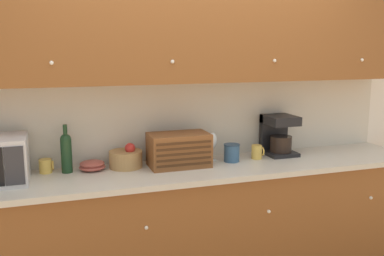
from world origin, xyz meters
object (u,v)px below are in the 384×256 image
bowl_stack_on_counter (92,165)px  wine_glass (212,141)px  wine_bottle (66,151)px  fruit_basket (126,159)px  mug (46,166)px  storage_canister (232,153)px  mug_blue_second (257,152)px  coffee_maker (278,135)px  bread_box (179,150)px

bowl_stack_on_counter → wine_glass: (0.91, -0.02, 0.12)m
wine_bottle → fruit_basket: wine_bottle is taller
mug → storage_canister: (1.35, -0.13, 0.02)m
mug → storage_canister: size_ratio=0.73×
mug → wine_bottle: 0.18m
fruit_basket → mug_blue_second: bearing=-4.3°
wine_glass → coffee_maker: 0.59m
fruit_basket → storage_canister: 0.80m
bread_box → bowl_stack_on_counter: bearing=171.3°
fruit_basket → wine_bottle: bearing=179.6°
fruit_basket → bread_box: (0.38, -0.09, 0.06)m
mug → mug_blue_second: size_ratio=0.90×
bread_box → storage_canister: bearing=-0.5°
wine_glass → bowl_stack_on_counter: bearing=178.9°
mug → coffee_maker: bearing=-0.9°
wine_glass → coffee_maker: (0.59, 0.02, 0.01)m
storage_canister → mug_blue_second: size_ratio=1.24×
wine_glass → coffee_maker: size_ratio=0.69×
bowl_stack_on_counter → wine_glass: bearing=-1.1°
bread_box → coffee_maker: 0.89m
wine_bottle → bread_box: 0.80m
wine_glass → storage_canister: wine_glass is taller
bowl_stack_on_counter → wine_glass: wine_glass is taller
storage_canister → fruit_basket: bearing=173.4°
wine_glass → fruit_basket: bearing=179.0°
wine_glass → mug: bearing=177.7°
bowl_stack_on_counter → storage_canister: (1.04, -0.10, 0.03)m
wine_bottle → storage_canister: 1.22m
wine_bottle → bread_box: (0.79, -0.09, -0.03)m
wine_bottle → mug_blue_second: 1.44m
wine_bottle → mug_blue_second: wine_bottle is taller
wine_bottle → bread_box: bearing=-6.6°
storage_canister → mug_blue_second: bearing=3.9°
fruit_basket → storage_canister: size_ratio=1.76×
fruit_basket → bread_box: size_ratio=0.55×
mug_blue_second → bread_box: bearing=-179.0°
bread_box → mug_blue_second: size_ratio=4.01×
bread_box → mug_blue_second: 0.65m
bowl_stack_on_counter → coffee_maker: size_ratio=0.57×
mug_blue_second → coffee_maker: size_ratio=0.34×
wine_bottle → bowl_stack_on_counter: bearing=1.1°
bread_box → storage_canister: 0.43m
mug → bread_box: (0.93, -0.13, 0.07)m
wine_bottle → bread_box: wine_bottle is taller
coffee_maker → mug: bearing=179.1°
fruit_basket → coffee_maker: coffee_maker is taller
wine_glass → storage_canister: bearing=-31.7°
wine_bottle → fruit_basket: size_ratio=1.42×
storage_canister → coffee_maker: 0.48m
mug → fruit_basket: fruit_basket is taller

